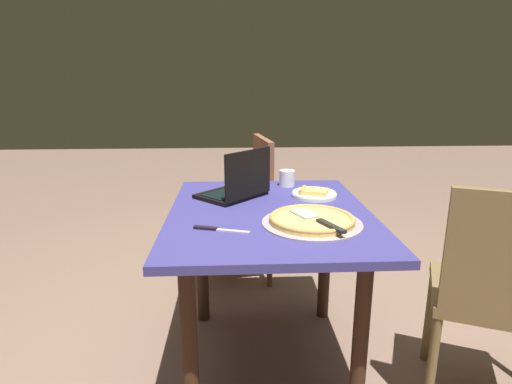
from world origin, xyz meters
TOP-DOWN VIEW (x-y plane):
  - ground_plane at (0.00, 0.00)m, footprint 12.00×12.00m
  - dining_table at (0.00, 0.00)m, footprint 1.04×0.83m
  - laptop at (0.20, 0.14)m, footprint 0.36×0.36m
  - pizza_plate at (0.21, -0.22)m, footprint 0.21×0.21m
  - pizza_tray at (-0.17, -0.15)m, footprint 0.38×0.38m
  - table_knife at (-0.22, 0.22)m, footprint 0.08×0.21m
  - drink_cup at (0.41, -0.12)m, footprint 0.08×0.08m
  - chair_near at (-0.38, -0.77)m, footprint 0.54×0.54m
  - chair_far at (0.84, 0.09)m, footprint 0.51×0.51m

SIDE VIEW (x-z plane):
  - ground_plane at x=0.00m, z-range 0.00..0.00m
  - chair_near at x=-0.38m, z-range 0.07..0.97m
  - chair_far at x=0.84m, z-range 0.07..0.96m
  - dining_table at x=0.00m, z-range 0.24..0.94m
  - table_knife at x=-0.22m, z-range 0.70..0.71m
  - pizza_plate at x=0.21m, z-range 0.70..0.73m
  - pizza_tray at x=-0.17m, z-range 0.70..0.73m
  - drink_cup at x=0.41m, z-range 0.70..0.78m
  - laptop at x=0.20m, z-range 0.63..0.86m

